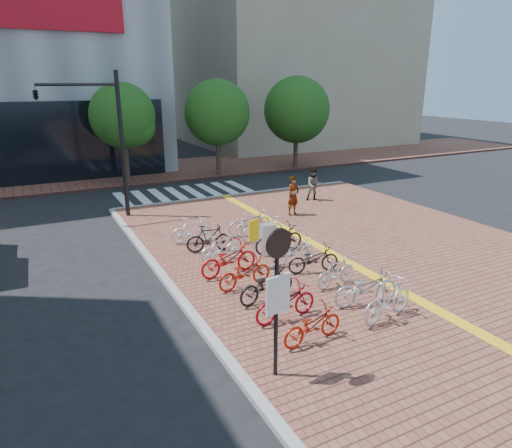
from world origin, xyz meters
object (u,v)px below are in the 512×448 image
bike_5 (221,248)px  utility_box (268,239)px  bike_3 (245,273)px  bike_15 (250,222)px  bike_1 (286,302)px  bike_11 (313,259)px  yellow_sign (254,235)px  bike_4 (229,259)px  bike_8 (388,299)px  traffic_light_pole (84,119)px  bike_13 (279,238)px  bike_14 (262,228)px  bike_0 (313,325)px  bike_2 (267,284)px  pedestrian_b (314,185)px  pedestrian_a (293,196)px  bike_12 (294,250)px  notice_sign (277,286)px  bike_6 (209,238)px  bike_9 (366,288)px  bike_7 (193,230)px

bike_5 → utility_box: (1.74, -0.16, 0.09)m
bike_3 → bike_15: bike_15 is taller
bike_3 → bike_15: bearing=-34.8°
utility_box → bike_1: bearing=-112.9°
bike_11 → yellow_sign: bearing=62.4°
bike_4 → bike_3: bearing=175.4°
bike_8 → traffic_light_pole: 14.55m
bike_13 → bike_14: (0.06, 1.39, -0.03)m
bike_0 → bike_8: (2.35, 0.01, 0.13)m
bike_3 → bike_8: (2.47, -3.47, 0.10)m
bike_14 → bike_15: bearing=5.5°
bike_2 → bike_13: size_ratio=0.97×
bike_2 → pedestrian_b: bearing=-51.0°
traffic_light_pole → bike_4: bearing=-70.9°
bike_8 → bike_13: 5.60m
bike_14 → pedestrian_a: (2.95, 2.52, 0.43)m
bike_12 → pedestrian_a: pedestrian_a is taller
bike_1 → notice_sign: bearing=139.6°
notice_sign → traffic_light_pole: bearing=96.8°
bike_6 → pedestrian_b: bearing=-47.9°
bike_2 → pedestrian_b: size_ratio=1.13×
bike_0 → bike_9: bike_9 is taller
traffic_light_pole → bike_3: bearing=-72.7°
bike_1 → bike_13: bearing=-33.0°
bike_4 → bike_8: bearing=-158.1°
bike_13 → pedestrian_a: bearing=-39.1°
bike_3 → bike_14: 4.29m
yellow_sign → bike_6: bearing=110.5°
bike_3 → bike_15: size_ratio=0.92×
bike_3 → notice_sign: 4.72m
bike_2 → yellow_sign: size_ratio=1.13×
bike_2 → traffic_light_pole: 11.68m
bike_2 → bike_5: bike_2 is taller
traffic_light_pole → bike_9: bearing=-65.6°
notice_sign → bike_1: bearing=54.8°
bike_4 → bike_9: bike_4 is taller
bike_3 → bike_15: (2.35, 4.38, 0.04)m
bike_5 → yellow_sign: 1.44m
bike_0 → bike_7: 7.99m
bike_15 → bike_4: bearing=139.9°
bike_7 → yellow_sign: bearing=-157.2°
bike_0 → bike_15: size_ratio=0.87×
bike_1 → bike_13: (2.32, 4.39, 0.03)m
bike_1 → bike_8: bike_8 is taller
bike_3 → traffic_light_pole: 10.69m
bike_1 → pedestrian_a: pedestrian_a is taller
bike_2 → pedestrian_b: pedestrian_b is taller
utility_box → notice_sign: (-3.23, -6.32, 1.51)m
pedestrian_b → pedestrian_a: bearing=-118.3°
bike_1 → bike_14: bearing=-27.5°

